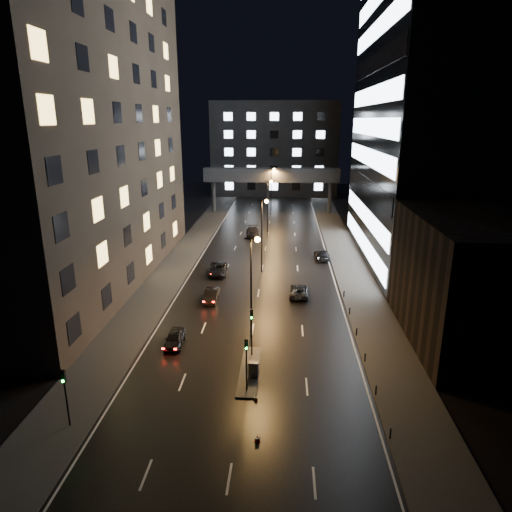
{
  "coord_description": "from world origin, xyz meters",
  "views": [
    {
      "loc": [
        2.96,
        -31.82,
        20.34
      ],
      "look_at": [
        -0.44,
        22.4,
        4.0
      ],
      "focal_mm": 32.0,
      "sensor_mm": 36.0,
      "label": 1
    }
  ],
  "objects_px": {
    "car_away_c": "(218,269)",
    "car_toward_a": "(299,291)",
    "car_away_b": "(211,295)",
    "car_away_d": "(252,232)",
    "utility_cabinet": "(253,370)",
    "car_away_a": "(175,339)",
    "car_toward_b": "(322,254)"
  },
  "relations": [
    {
      "from": "car_away_d",
      "to": "car_toward_b",
      "type": "bearing_deg",
      "value": -53.82
    },
    {
      "from": "car_away_a",
      "to": "car_away_d",
      "type": "height_order",
      "value": "car_away_d"
    },
    {
      "from": "car_away_c",
      "to": "car_toward_a",
      "type": "xyz_separation_m",
      "value": [
        10.87,
        -7.41,
        -0.07
      ]
    },
    {
      "from": "car_away_d",
      "to": "utility_cabinet",
      "type": "distance_m",
      "value": 47.06
    },
    {
      "from": "car_away_b",
      "to": "utility_cabinet",
      "type": "bearing_deg",
      "value": -71.17
    },
    {
      "from": "car_away_a",
      "to": "car_toward_b",
      "type": "relative_size",
      "value": 0.84
    },
    {
      "from": "car_away_b",
      "to": "car_away_c",
      "type": "xyz_separation_m",
      "value": [
        -0.62,
        9.52,
        0.04
      ]
    },
    {
      "from": "car_away_d",
      "to": "car_toward_b",
      "type": "height_order",
      "value": "car_away_d"
    },
    {
      "from": "car_away_d",
      "to": "car_toward_a",
      "type": "bearing_deg",
      "value": -80.13
    },
    {
      "from": "car_away_b",
      "to": "car_toward_b",
      "type": "relative_size",
      "value": 0.88
    },
    {
      "from": "car_toward_a",
      "to": "utility_cabinet",
      "type": "xyz_separation_m",
      "value": [
        -4.23,
        -18.43,
        0.16
      ]
    },
    {
      "from": "car_away_a",
      "to": "car_toward_a",
      "type": "relative_size",
      "value": 0.85
    },
    {
      "from": "car_away_a",
      "to": "car_toward_b",
      "type": "bearing_deg",
      "value": 58.68
    },
    {
      "from": "car_toward_a",
      "to": "car_away_d",
      "type": "bearing_deg",
      "value": -72.08
    },
    {
      "from": "car_toward_a",
      "to": "car_toward_b",
      "type": "relative_size",
      "value": 0.99
    },
    {
      "from": "car_away_d",
      "to": "utility_cabinet",
      "type": "xyz_separation_m",
      "value": [
        3.38,
        -46.94,
        0.01
      ]
    },
    {
      "from": "car_toward_b",
      "to": "utility_cabinet",
      "type": "bearing_deg",
      "value": 73.47
    },
    {
      "from": "car_away_a",
      "to": "car_away_b",
      "type": "bearing_deg",
      "value": 78.7
    },
    {
      "from": "car_toward_a",
      "to": "car_toward_b",
      "type": "distance_m",
      "value": 15.94
    },
    {
      "from": "car_away_c",
      "to": "car_toward_a",
      "type": "height_order",
      "value": "car_away_c"
    },
    {
      "from": "car_away_b",
      "to": "car_toward_b",
      "type": "xyz_separation_m",
      "value": [
        14.07,
        17.58,
        -0.0
      ]
    },
    {
      "from": "car_away_b",
      "to": "car_away_d",
      "type": "bearing_deg",
      "value": 83.64
    },
    {
      "from": "car_away_a",
      "to": "utility_cabinet",
      "type": "distance_m",
      "value": 9.38
    },
    {
      "from": "car_toward_a",
      "to": "car_toward_b",
      "type": "xyz_separation_m",
      "value": [
        3.82,
        15.47,
        0.04
      ]
    },
    {
      "from": "car_away_b",
      "to": "car_away_c",
      "type": "distance_m",
      "value": 9.54
    },
    {
      "from": "car_away_c",
      "to": "car_away_d",
      "type": "distance_m",
      "value": 21.34
    },
    {
      "from": "car_away_b",
      "to": "car_toward_a",
      "type": "distance_m",
      "value": 10.47
    },
    {
      "from": "car_toward_b",
      "to": "car_away_c",
      "type": "bearing_deg",
      "value": 25.57
    },
    {
      "from": "utility_cabinet",
      "to": "car_away_d",
      "type": "bearing_deg",
      "value": 100.64
    },
    {
      "from": "car_away_d",
      "to": "car_toward_a",
      "type": "relative_size",
      "value": 1.18
    },
    {
      "from": "car_away_c",
      "to": "car_toward_b",
      "type": "height_order",
      "value": "car_away_c"
    },
    {
      "from": "car_away_a",
      "to": "car_away_c",
      "type": "bearing_deg",
      "value": 84.49
    }
  ]
}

